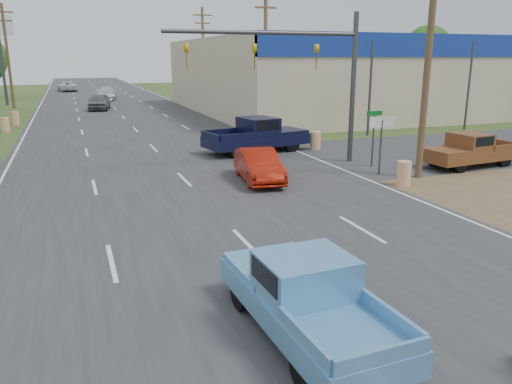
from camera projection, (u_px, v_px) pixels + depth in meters
name	position (u px, v px, depth m)	size (l,w,h in m)	color
main_road	(124.00, 117.00, 42.61)	(15.00, 180.00, 0.02)	#2D2D30
cross_road	(175.00, 170.00, 22.70)	(120.00, 10.00, 0.02)	#2D2D30
dirt_verge	(500.00, 191.00, 19.15)	(8.00, 18.00, 0.01)	brown
big_box_store	(433.00, 74.00, 52.42)	(50.00, 28.10, 6.60)	#B7A88C
utility_pole_1	(429.00, 48.00, 19.97)	(2.00, 0.28, 10.00)	#4C3823
utility_pole_2	(265.00, 52.00, 36.27)	(2.00, 0.28, 10.00)	#4C3823
utility_pole_3	(203.00, 54.00, 52.56)	(2.00, 0.28, 10.00)	#4C3823
utility_pole_6	(7.00, 54.00, 48.91)	(2.00, 0.28, 10.00)	#4C3823
tree_3	(427.00, 50.00, 86.60)	(8.40, 8.40, 10.40)	#422D19
tree_5	(245.00, 53.00, 100.93)	(7.98, 7.98, 9.88)	#422D19
barrel_0	(404.00, 174.00, 19.82)	(0.56, 0.56, 1.00)	orange
barrel_1	(316.00, 141.00, 27.65)	(0.56, 0.56, 1.00)	orange
barrel_2	(5.00, 125.00, 34.21)	(0.56, 0.56, 1.00)	orange
barrel_3	(15.00, 118.00, 37.93)	(0.56, 0.56, 1.00)	orange
lane_sign	(381.00, 132.00, 21.33)	(1.20, 0.08, 2.52)	#3F3F44
street_name_sign	(373.00, 133.00, 22.97)	(0.80, 0.08, 2.61)	#3F3F44
signal_mast	(303.00, 61.00, 22.50)	(9.12, 0.40, 7.00)	#3F3F44
red_convertible	(259.00, 166.00, 20.54)	(1.40, 4.02, 1.32)	#901406
blue_pickup	(304.00, 294.00, 9.15)	(1.95, 4.65, 1.52)	black
navy_pickup	(259.00, 135.00, 26.85)	(5.94, 3.19, 1.87)	black
brown_pickup	(468.00, 150.00, 23.23)	(4.90, 2.28, 1.57)	black
distant_car_grey	(99.00, 102.00, 48.59)	(1.84, 4.57, 1.56)	#5E5E63
distant_car_silver	(106.00, 93.00, 59.99)	(2.17, 5.33, 1.55)	silver
distant_car_white	(67.00, 87.00, 75.20)	(2.40, 5.21, 1.45)	silver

